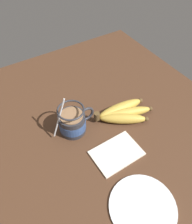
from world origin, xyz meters
TOP-DOWN VIEW (x-y plane):
  - table at (0.00, 0.00)cm, footprint 101.96×101.96cm
  - coffee_mug at (-2.79, 3.59)cm, footprint 15.13×8.86cm
  - banana_bunch at (14.82, -0.25)cm, footprint 20.44×12.68cm
  - napkin at (4.25, -11.60)cm, footprint 15.07×10.73cm
  - small_plate at (0.76, -28.33)cm, footprint 17.73×17.73cm

SIDE VIEW (x-z plane):
  - table at x=0.00cm, z-range 0.00..3.27cm
  - napkin at x=4.25cm, z-range 3.27..3.87cm
  - small_plate at x=0.76cm, z-range 3.27..3.87cm
  - banana_bunch at x=14.82cm, z-range 3.00..7.35cm
  - coffee_mug at x=-2.79cm, z-range -0.50..15.16cm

